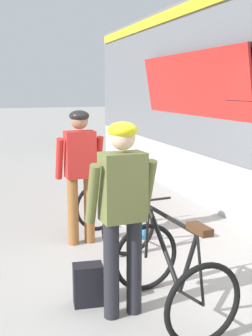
% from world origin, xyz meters
% --- Properties ---
extents(ground_plane, '(80.00, 80.00, 0.00)m').
position_xyz_m(ground_plane, '(0.00, 0.00, 0.00)').
color(ground_plane, '#A09E99').
extents(cyclist_near_in_red, '(0.62, 0.32, 1.76)m').
position_xyz_m(cyclist_near_in_red, '(-0.82, 1.32, 1.05)').
color(cyclist_near_in_red, '#935B2D').
rests_on(cyclist_near_in_red, ground).
extents(cyclist_far_in_olive, '(0.63, 0.34, 1.76)m').
position_xyz_m(cyclist_far_in_olive, '(-0.86, -0.54, 1.05)').
color(cyclist_far_in_olive, '#232328').
rests_on(cyclist_far_in_olive, ground).
extents(bicycle_near_silver, '(0.82, 1.14, 0.99)m').
position_xyz_m(bicycle_near_silver, '(-0.42, 1.22, 0.40)').
color(bicycle_near_silver, black).
rests_on(bicycle_near_silver, ground).
extents(bicycle_far_black, '(0.80, 1.13, 0.99)m').
position_xyz_m(bicycle_far_black, '(-0.45, -0.69, 0.40)').
color(bicycle_far_black, black).
rests_on(bicycle_far_black, ground).
extents(backpack_on_platform, '(0.30, 0.21, 0.40)m').
position_xyz_m(backpack_on_platform, '(-1.11, -0.26, 0.20)').
color(backpack_on_platform, black).
rests_on(backpack_on_platform, ground).
extents(water_bottle_near_the_bikes, '(0.07, 0.07, 0.20)m').
position_xyz_m(water_bottle_near_the_bikes, '(0.01, 1.18, 0.10)').
color(water_bottle_near_the_bikes, '#338CCC').
rests_on(water_bottle_near_the_bikes, ground).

